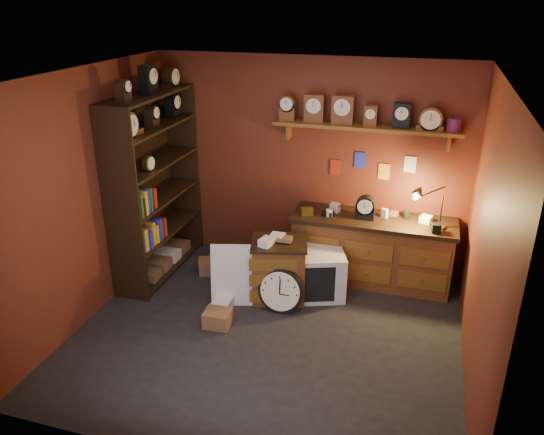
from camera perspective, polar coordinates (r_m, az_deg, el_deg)
The scene contains 11 objects.
floor at distance 5.83m, azimuth -0.46°, elevation -12.32°, with size 4.00×4.00×0.00m, color black.
room_shell at distance 5.12m, azimuth 0.32°, elevation 4.18°, with size 4.02×3.62×2.71m.
shelving_unit at distance 6.73m, azimuth -12.73°, elevation 4.09°, with size 0.47×1.60×2.58m.
workbench at distance 6.70m, azimuth 10.67°, elevation -3.05°, with size 1.98×0.66×1.36m.
low_cabinet at distance 6.25m, azimuth 0.76°, elevation -5.38°, with size 0.75×0.68×0.82m.
big_round_clock at distance 6.07m, azimuth 0.93°, elevation -7.89°, with size 0.52×0.17×0.53m.
white_panel at distance 6.36m, azimuth -3.89°, elevation -9.06°, with size 0.56×0.02×0.75m, color silver.
mini_fridge at distance 6.39m, azimuth 5.20°, elevation -6.02°, with size 0.69×0.72×0.56m.
floor_box_a at distance 5.94m, azimuth -5.87°, elevation -10.73°, with size 0.29×0.24×0.18m, color brown.
floor_box_b at distance 6.21m, azimuth -5.36°, elevation -9.32°, with size 0.21×0.25×0.12m, color white.
floor_box_c at distance 6.96m, azimuth -6.80°, elevation -5.21°, with size 0.26×0.22×0.19m, color brown.
Camera 1 is at (1.41, -4.54, 3.38)m, focal length 35.00 mm.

